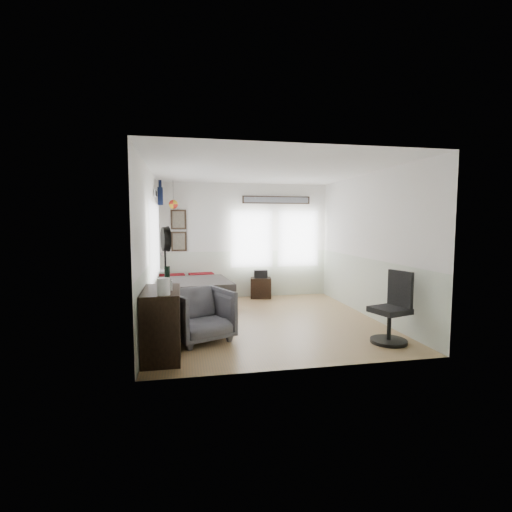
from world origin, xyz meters
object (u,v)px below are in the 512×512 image
object	(u,v)px
dresser	(162,323)
task_chair	(392,314)
nightstand	(261,288)
bed	(192,294)
armchair	(200,315)

from	to	relation	value
dresser	task_chair	world-z (taller)	task_chair
dresser	nightstand	bearing A→B (deg)	59.50
nightstand	bed	bearing A→B (deg)	-141.85
bed	armchair	world-z (taller)	armchair
dresser	armchair	xyz separation A→B (m)	(0.53, 0.57, -0.06)
armchair	task_chair	world-z (taller)	task_chair
nightstand	task_chair	size ratio (longest dim) A/B	0.45
bed	armchair	bearing A→B (deg)	-93.57
task_chair	nightstand	bearing A→B (deg)	92.80
bed	nightstand	size ratio (longest dim) A/B	4.41
bed	task_chair	size ratio (longest dim) A/B	1.98
dresser	armchair	world-z (taller)	dresser
dresser	nightstand	size ratio (longest dim) A/B	2.09
armchair	nightstand	xyz separation A→B (m)	(1.54, 2.95, -0.15)
dresser	armchair	bearing A→B (deg)	46.95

